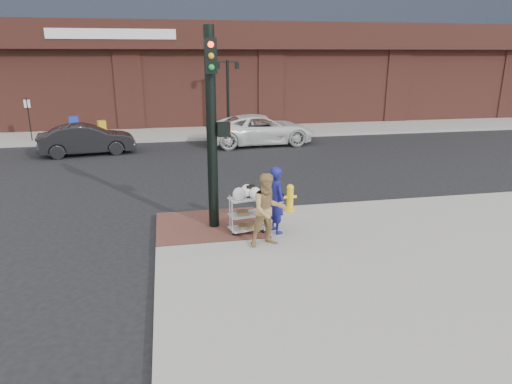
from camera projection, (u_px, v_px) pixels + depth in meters
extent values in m
plane|color=black|center=(238.00, 241.00, 11.40)|extent=(220.00, 220.00, 0.00)
cube|color=gray|center=(314.00, 102.00, 43.74)|extent=(65.00, 36.00, 0.15)
cube|color=brown|center=(210.00, 225.00, 12.08)|extent=(2.80, 2.40, 0.01)
cylinder|color=black|center=(228.00, 96.00, 26.16)|extent=(0.16, 0.16, 4.00)
cube|color=black|center=(227.00, 62.00, 25.61)|extent=(1.20, 0.06, 0.06)
cube|color=black|center=(218.00, 66.00, 25.56)|extent=(0.22, 0.22, 0.35)
cube|color=black|center=(237.00, 66.00, 25.77)|extent=(0.22, 0.22, 0.35)
cylinder|color=black|center=(29.00, 119.00, 23.52)|extent=(0.05, 0.05, 2.20)
cylinder|color=black|center=(212.00, 132.00, 11.28)|extent=(0.26, 0.26, 5.00)
cube|color=black|center=(224.00, 129.00, 11.32)|extent=(0.32, 0.28, 0.34)
cube|color=#FF260C|center=(230.00, 129.00, 11.35)|extent=(0.02, 0.18, 0.22)
cube|color=black|center=(211.00, 56.00, 10.50)|extent=(0.28, 0.18, 0.80)
imported|color=navy|center=(277.00, 200.00, 11.39)|extent=(0.52, 0.69, 1.71)
imported|color=#A8824F|center=(268.00, 210.00, 10.59)|extent=(0.96, 0.81, 1.74)
imported|color=black|center=(87.00, 139.00, 21.06)|extent=(4.46, 2.17, 1.41)
imported|color=white|center=(261.00, 130.00, 23.40)|extent=(5.64, 2.85, 1.53)
cube|color=#AFAFB5|center=(247.00, 198.00, 11.38)|extent=(0.96, 0.66, 0.03)
cube|color=#AFAFB5|center=(247.00, 214.00, 11.51)|extent=(0.96, 0.66, 0.03)
cube|color=#AFAFB5|center=(247.00, 227.00, 11.61)|extent=(0.96, 0.66, 0.03)
cube|color=black|center=(250.00, 192.00, 11.40)|extent=(0.21, 0.14, 0.31)
cube|color=brown|center=(243.00, 213.00, 11.47)|extent=(0.29, 0.33, 0.08)
cube|color=brown|center=(247.00, 226.00, 11.60)|extent=(0.45, 0.35, 0.07)
cylinder|color=yellow|center=(290.00, 210.00, 13.13)|extent=(0.27, 0.27, 0.08)
cylinder|color=yellow|center=(290.00, 199.00, 13.03)|extent=(0.19, 0.19, 0.59)
sphere|color=yellow|center=(290.00, 188.00, 12.94)|extent=(0.21, 0.21, 0.21)
cylinder|color=yellow|center=(290.00, 197.00, 13.02)|extent=(0.38, 0.09, 0.09)
cube|color=gold|center=(102.00, 129.00, 24.50)|extent=(0.49, 0.47, 0.92)
cube|color=#1A32AB|center=(74.00, 127.00, 24.61)|extent=(0.54, 0.50, 1.13)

